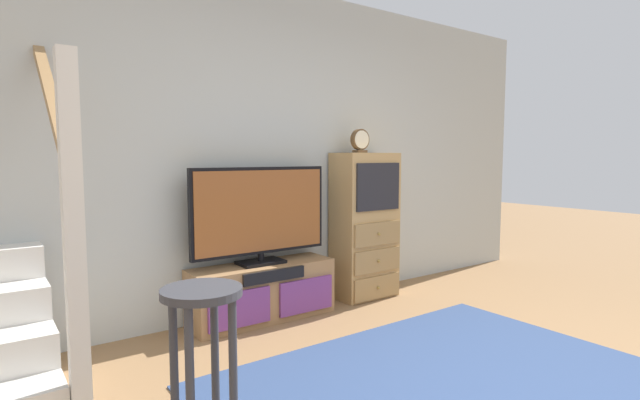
# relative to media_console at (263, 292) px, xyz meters

# --- Properties ---
(back_wall) EXTENTS (6.40, 0.12, 2.70)m
(back_wall) POSITION_rel_media_console_xyz_m (0.30, 0.27, 1.13)
(back_wall) COLOR #B2B7B2
(back_wall) RESTS_ON ground_plane
(area_rug) EXTENTS (2.60, 1.80, 0.01)m
(area_rug) POSITION_rel_media_console_xyz_m (0.30, -1.59, -0.22)
(area_rug) COLOR navy
(area_rug) RESTS_ON ground_plane
(media_console) EXTENTS (1.17, 0.38, 0.45)m
(media_console) POSITION_rel_media_console_xyz_m (0.00, 0.00, 0.00)
(media_console) COLOR #997047
(media_console) RESTS_ON ground_plane
(television) EXTENTS (1.16, 0.22, 0.77)m
(television) POSITION_rel_media_console_xyz_m (-0.00, 0.02, 0.63)
(television) COLOR black
(television) RESTS_ON media_console
(side_cabinet) EXTENTS (0.58, 0.38, 1.33)m
(side_cabinet) POSITION_rel_media_console_xyz_m (1.08, 0.01, 0.44)
(side_cabinet) COLOR tan
(side_cabinet) RESTS_ON ground_plane
(desk_clock) EXTENTS (0.19, 0.08, 0.21)m
(desk_clock) POSITION_rel_media_console_xyz_m (1.00, -0.00, 1.21)
(desk_clock) COLOR #4C3823
(desk_clock) RESTS_ON side_cabinet
(bar_stool_near) EXTENTS (0.34, 0.34, 0.75)m
(bar_stool_near) POSITION_rel_media_console_xyz_m (-1.07, -1.42, 0.33)
(bar_stool_near) COLOR #333338
(bar_stool_near) RESTS_ON ground_plane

